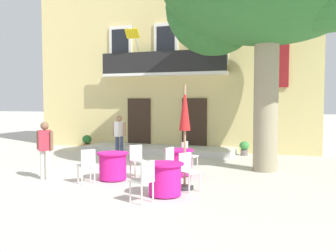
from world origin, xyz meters
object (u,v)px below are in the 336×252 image
object	(u,v)px
cafe_chair_near_tree_0	(166,161)
cafe_chair_front_1	(137,159)
cafe_table_middle	(165,179)
cafe_table_front	(113,166)
pedestrian_near_entrance	(119,134)
cafe_chair_front_0	(87,164)
cafe_chair_near_tree_1	(188,154)
ground_planter_right	(244,148)
ground_planter_left	(87,141)
pedestrian_mid_plaza	(45,147)
cafe_umbrella	(185,121)
cafe_chair_middle_0	(144,178)
cafe_chair_middle_1	(188,169)
cafe_table_near_tree	(179,162)

from	to	relation	value
cafe_chair_near_tree_0	cafe_chair_front_1	size ratio (longest dim) A/B	1.00
cafe_table_middle	cafe_table_front	size ratio (longest dim) A/B	1.00
cafe_chair_near_tree_0	cafe_chair_front_1	distance (m)	0.93
cafe_chair_near_tree_0	pedestrian_near_entrance	size ratio (longest dim) A/B	0.56
cafe_chair_front_0	cafe_chair_front_1	bearing A→B (deg)	53.10
cafe_chair_near_tree_1	ground_planter_right	size ratio (longest dim) A/B	1.62
cafe_table_front	ground_planter_left	bearing A→B (deg)	126.38
pedestrian_mid_plaza	cafe_umbrella	bearing A→B (deg)	1.68
cafe_umbrella	pedestrian_mid_plaza	xyz separation A→B (m)	(-3.97, -0.12, -0.77)
pedestrian_near_entrance	cafe_chair_near_tree_1	bearing A→B (deg)	-28.78
cafe_table_middle	ground_planter_left	distance (m)	9.47
cafe_chair_middle_0	pedestrian_mid_plaza	bearing A→B (deg)	158.33
ground_planter_left	pedestrian_mid_plaza	size ratio (longest dim) A/B	0.40
cafe_chair_front_1	cafe_umbrella	size ratio (longest dim) A/B	0.36
cafe_chair_middle_1	cafe_umbrella	size ratio (longest dim) A/B	0.36
cafe_chair_near_tree_0	cafe_table_middle	bearing A→B (deg)	-71.86
cafe_table_front	ground_planter_left	world-z (taller)	cafe_table_front
cafe_chair_near_tree_0	cafe_table_middle	world-z (taller)	cafe_chair_near_tree_0
cafe_table_front	pedestrian_near_entrance	xyz separation A→B (m)	(-1.64, 3.74, 0.52)
cafe_table_front	cafe_table_middle	bearing A→B (deg)	-31.86
cafe_chair_front_0	ground_planter_right	distance (m)	7.40
pedestrian_mid_plaza	cafe_table_near_tree	bearing A→B (deg)	27.80
cafe_table_front	ground_planter_right	bearing A→B (deg)	65.57
cafe_chair_near_tree_0	cafe_chair_middle_1	bearing A→B (deg)	-48.55
cafe_table_front	ground_planter_right	world-z (taller)	cafe_table_front
cafe_chair_front_1	ground_planter_left	xyz separation A→B (m)	(-4.81, 5.30, -0.18)
cafe_chair_near_tree_0	cafe_umbrella	bearing A→B (deg)	-48.61
cafe_table_near_tree	cafe_chair_front_0	size ratio (longest dim) A/B	0.95
ground_planter_right	cafe_table_near_tree	bearing A→B (deg)	-104.38
ground_planter_right	pedestrian_near_entrance	bearing A→B (deg)	-152.13
pedestrian_mid_plaza	cafe_chair_near_tree_0	bearing A→B (deg)	17.48
cafe_umbrella	pedestrian_near_entrance	world-z (taller)	cafe_umbrella
cafe_chair_middle_0	ground_planter_left	distance (m)	9.90
cafe_table_near_tree	cafe_table_front	xyz separation A→B (m)	(-1.51, -1.22, 0.00)
cafe_chair_front_1	cafe_umbrella	distance (m)	2.28
cafe_table_middle	cafe_chair_front_1	world-z (taller)	cafe_chair_front_1
ground_planter_right	pedestrian_mid_plaza	xyz separation A→B (m)	(-4.55, -6.58, 0.58)
cafe_chair_middle_1	pedestrian_near_entrance	distance (m)	5.81
cafe_table_middle	cafe_umbrella	bearing A→B (deg)	73.78
cafe_table_front	cafe_chair_front_0	xyz separation A→B (m)	(-0.44, -0.61, 0.14)
cafe_chair_middle_0	cafe_chair_middle_1	size ratio (longest dim) A/B	1.00
cafe_chair_near_tree_1	cafe_table_middle	size ratio (longest dim) A/B	1.05
ground_planter_left	cafe_chair_middle_0	bearing A→B (deg)	-52.19
cafe_table_front	cafe_chair_front_1	bearing A→B (deg)	51.65
cafe_chair_front_1	ground_planter_right	bearing A→B (deg)	67.32
cafe_chair_near_tree_0	cafe_table_front	distance (m)	1.47
cafe_chair_middle_0	cafe_chair_front_1	size ratio (longest dim) A/B	1.00
cafe_table_front	pedestrian_mid_plaza	bearing A→B (deg)	-163.74
cafe_chair_front_1	pedestrian_near_entrance	bearing A→B (deg)	123.83
ground_planter_left	pedestrian_mid_plaza	bearing A→B (deg)	-68.43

